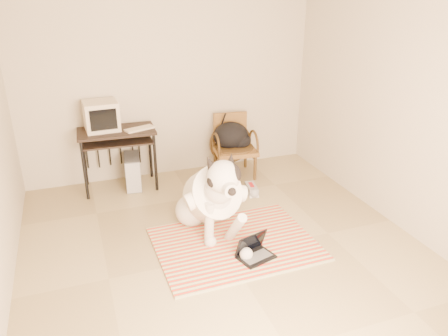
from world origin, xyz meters
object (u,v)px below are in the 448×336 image
computer_desk (117,139)px  pc_tower (133,171)px  crt_monitor (101,116)px  rattan_chair (234,145)px  laptop (254,251)px  backpack (232,136)px  dog (212,197)px

computer_desk → pc_tower: computer_desk is taller
crt_monitor → pc_tower: size_ratio=0.89×
computer_desk → rattan_chair: 1.59m
laptop → computer_desk: 2.40m
crt_monitor → rattan_chair: 1.82m
computer_desk → rattan_chair: (1.57, -0.07, -0.26)m
rattan_chair → pc_tower: bearing=178.0°
laptop → backpack: size_ratio=0.77×
laptop → backpack: 2.15m
computer_desk → rattan_chair: size_ratio=1.17×
pc_tower → rattan_chair: size_ratio=0.57×
dog → computer_desk: dog is taller
dog → rattan_chair: size_ratio=1.72×
laptop → crt_monitor: size_ratio=0.94×
pc_tower → backpack: size_ratio=0.92×
backpack → computer_desk: bearing=178.0°
pc_tower → backpack: backpack is taller
dog → crt_monitor: bearing=121.5°
laptop → backpack: bearing=75.1°
crt_monitor → dog: bearing=-58.5°
dog → pc_tower: bearing=113.7°
computer_desk → crt_monitor: (-0.16, 0.09, 0.30)m
backpack → crt_monitor: bearing=175.3°
pc_tower → backpack: bearing=-1.5°
crt_monitor → rattan_chair: bearing=-5.1°
dog → backpack: size_ratio=2.78×
pc_tower → rattan_chair: bearing=-2.0°
backpack → dog: bearing=-118.7°
computer_desk → pc_tower: 0.50m
laptop → backpack: (0.54, 2.03, 0.48)m
dog → pc_tower: (-0.63, 1.44, -0.20)m
dog → laptop: 0.75m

